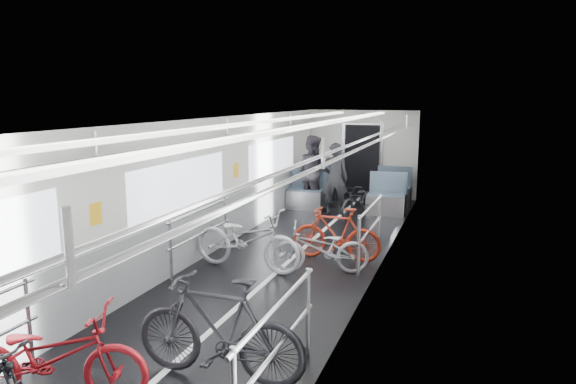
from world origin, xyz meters
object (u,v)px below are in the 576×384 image
bike_left_near (51,357)px  person_seated (312,172)px  person_standing (335,179)px  bike_left_far (247,239)px  bike_aisle (358,200)px  bike_right_near (219,328)px  bike_right_mid (321,248)px  bike_right_far (336,234)px

bike_left_near → person_seated: bearing=-17.6°
bike_left_near → person_standing: bearing=-22.4°
bike_left_near → bike_left_far: 4.00m
person_standing → bike_left_near: bearing=72.0°
bike_left_far → bike_aisle: (0.92, 4.21, -0.09)m
person_standing → bike_aisle: bearing=155.5°
bike_left_far → bike_aisle: bike_left_far is taller
bike_right_near → bike_aisle: size_ratio=1.17×
bike_aisle → person_seated: 1.52m
bike_left_near → person_standing: (0.47, 8.31, 0.40)m
bike_right_near → person_standing: 7.48m
bike_right_near → bike_right_mid: bike_right_near is taller
bike_left_near → bike_left_far: (0.13, 4.00, 0.04)m
bike_right_near → bike_right_far: 4.07m
bike_left_far → bike_right_near: bearing=-155.3°
bike_right_near → bike_right_mid: size_ratio=1.17×
person_standing → person_seated: size_ratio=0.94×
bike_aisle → person_seated: size_ratio=0.84×
bike_left_far → bike_left_near: bearing=-176.5°
bike_left_far → bike_right_mid: bearing=-73.6°
bike_right_mid → person_standing: size_ratio=0.89×
bike_right_far → bike_aisle: 3.28m
bike_right_near → person_seated: 8.08m
bike_left_near → person_standing: 8.33m
bike_right_near → bike_right_far: size_ratio=1.16×
bike_right_near → person_standing: (-0.76, 7.43, 0.32)m
person_standing → bike_left_far: bearing=70.7°
bike_right_near → bike_left_far: bearing=-162.4°
bike_right_far → person_standing: 3.51m
bike_left_far → bike_right_far: 1.56m
bike_left_near → bike_aisle: 8.27m
bike_right_near → bike_aisle: (-0.18, 7.33, -0.13)m
bike_left_near → bike_aisle: size_ratio=1.14×
bike_right_mid → bike_right_far: bearing=157.4°
bike_left_near → bike_right_near: (1.23, 0.88, 0.08)m
bike_right_near → bike_aisle: bearing=179.6°
bike_right_mid → bike_right_far: size_ratio=0.99×
person_standing → person_seated: bearing=-50.2°
bike_right_near → bike_right_far: bearing=176.2°
bike_left_far → bike_right_mid: 1.20m
bike_left_far → bike_right_mid: (1.17, 0.23, -0.10)m
bike_left_near → bike_right_mid: size_ratio=1.15×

